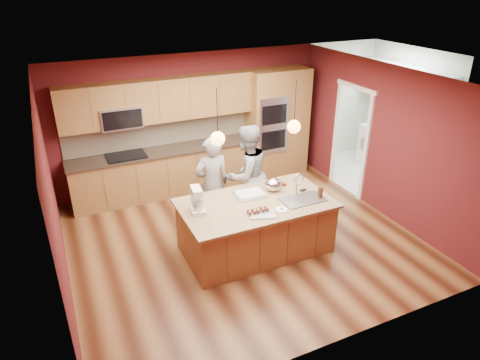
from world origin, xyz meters
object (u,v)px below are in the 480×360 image
person_right (247,175)px  stand_mixer (197,202)px  island (257,225)px  mixing_bowl (273,185)px  person_left (212,184)px

person_right → stand_mixer: size_ratio=4.58×
island → mixing_bowl: size_ratio=8.89×
island → stand_mixer: bearing=173.4°
mixing_bowl → island: bearing=-149.9°
person_left → stand_mixer: 0.99m
person_right → mixing_bowl: person_right is taller
person_right → island: bearing=59.3°
island → person_left: 1.07m
island → stand_mixer: 1.11m
island → person_left: (-0.39, 0.91, 0.40)m
stand_mixer → mixing_bowl: 1.36m
person_left → person_right: bearing=-179.3°
person_right → stand_mixer: bearing=19.1°
island → mixing_bowl: (0.42, 0.24, 0.53)m
person_right → mixing_bowl: 0.69m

